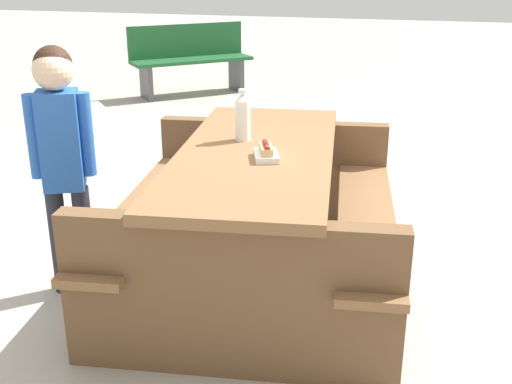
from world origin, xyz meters
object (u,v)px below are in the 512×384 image
at_px(hotdog_tray, 266,153).
at_px(park_bench_mid, 190,58).
at_px(soda_bottle, 243,117).
at_px(picnic_table, 256,207).
at_px(child_in_coat, 61,141).

distance_m(hotdog_tray, park_bench_mid, 5.19).
xyz_separation_m(soda_bottle, park_bench_mid, (-4.41, -1.98, -0.42)).
bearing_deg(soda_bottle, hotdog_tray, 34.86).
height_order(picnic_table, child_in_coat, child_in_coat).
bearing_deg(child_in_coat, hotdog_tray, 100.06).
distance_m(soda_bottle, park_bench_mid, 4.85).
bearing_deg(child_in_coat, picnic_table, 108.94).
distance_m(soda_bottle, child_in_coat, 0.91).
relative_size(hotdog_tray, child_in_coat, 0.16).
xyz_separation_m(hotdog_tray, park_bench_mid, (-4.69, -2.18, -0.33)).
bearing_deg(soda_bottle, child_in_coat, -59.66).
relative_size(picnic_table, hotdog_tray, 9.52).
xyz_separation_m(picnic_table, soda_bottle, (-0.15, -0.11, 0.43)).
height_order(picnic_table, park_bench_mid, park_bench_mid).
relative_size(soda_bottle, park_bench_mid, 0.19).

